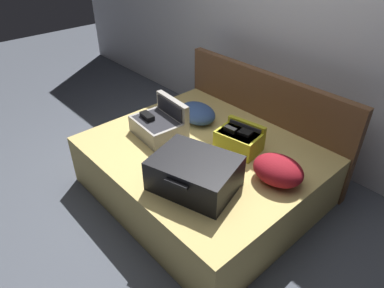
% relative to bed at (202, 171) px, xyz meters
% --- Properties ---
extents(ground_plane, '(12.00, 12.00, 0.00)m').
position_rel_bed_xyz_m(ground_plane, '(0.00, -0.40, -0.24)').
color(ground_plane, '#4C515B').
extents(back_wall, '(8.00, 0.10, 2.60)m').
position_rel_bed_xyz_m(back_wall, '(0.00, 1.25, 1.06)').
color(back_wall, silver).
rests_on(back_wall, ground).
extents(bed, '(1.88, 1.58, 0.49)m').
position_rel_bed_xyz_m(bed, '(0.00, 0.00, 0.00)').
color(bed, tan).
rests_on(bed, ground).
extents(headboard, '(1.92, 0.08, 0.95)m').
position_rel_bed_xyz_m(headboard, '(0.00, 0.83, 0.23)').
color(headboard, brown).
rests_on(headboard, ground).
extents(hard_case_large, '(0.70, 0.61, 0.24)m').
position_rel_bed_xyz_m(hard_case_large, '(0.32, -0.38, 0.37)').
color(hard_case_large, black).
rests_on(hard_case_large, bed).
extents(hard_case_medium, '(0.47, 0.40, 0.32)m').
position_rel_bed_xyz_m(hard_case_medium, '(-0.43, -0.13, 0.35)').
color(hard_case_medium, gray).
rests_on(hard_case_medium, bed).
extents(hard_case_small, '(0.39, 0.32, 0.22)m').
position_rel_bed_xyz_m(hard_case_small, '(0.21, 0.22, 0.34)').
color(hard_case_small, gold).
rests_on(hard_case_small, bed).
extents(pillow_near_headboard, '(0.43, 0.34, 0.17)m').
position_rel_bed_xyz_m(pillow_near_headboard, '(-0.38, 0.29, 0.33)').
color(pillow_near_headboard, navy).
rests_on(pillow_near_headboard, bed).
extents(pillow_center_head, '(0.42, 0.35, 0.20)m').
position_rel_bed_xyz_m(pillow_center_head, '(0.69, 0.12, 0.34)').
color(pillow_center_head, maroon).
rests_on(pillow_center_head, bed).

